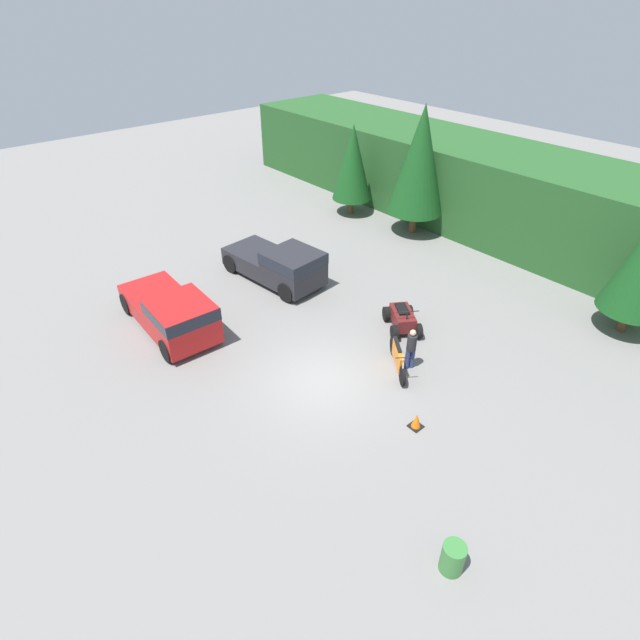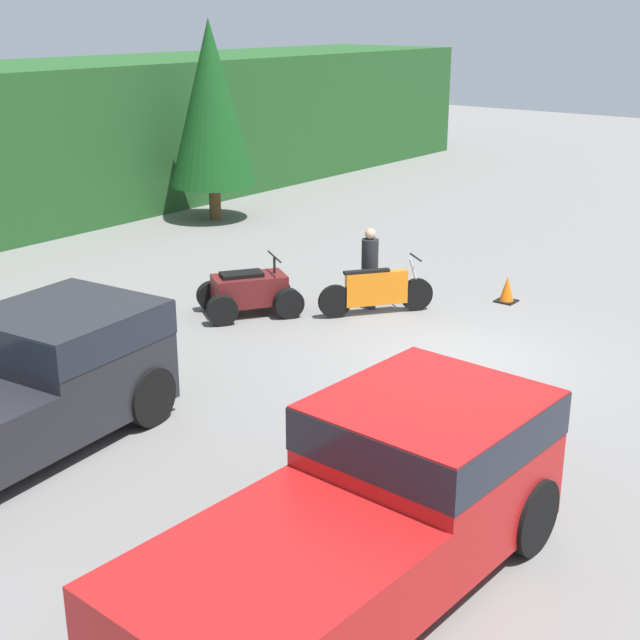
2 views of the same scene
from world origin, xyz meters
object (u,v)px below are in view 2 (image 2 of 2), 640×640
at_px(pickup_truck_red, 380,498).
at_px(rider_person, 370,265).
at_px(dirt_bike, 377,291).
at_px(quad_atv, 249,292).
at_px(pickup_truck_second, 22,383).
at_px(traffic_cone, 507,290).

bearing_deg(pickup_truck_red, rider_person, 38.16).
height_order(dirt_bike, quad_atv, quad_atv).
distance_m(pickup_truck_red, quad_atv, 9.21).
xyz_separation_m(dirt_bike, rider_person, (0.27, 0.36, 0.43)).
height_order(pickup_truck_second, rider_person, pickup_truck_second).
height_order(pickup_truck_red, quad_atv, pickup_truck_red).
xyz_separation_m(pickup_truck_red, dirt_bike, (7.38, 5.10, -0.48)).
distance_m(pickup_truck_red, traffic_cone, 10.35).
bearing_deg(pickup_truck_red, dirt_bike, 37.27).
relative_size(pickup_truck_red, rider_person, 3.19).
relative_size(dirt_bike, traffic_cone, 3.67).
bearing_deg(dirt_bike, pickup_truck_red, -108.66).
bearing_deg(pickup_truck_second, pickup_truck_red, -91.04).
xyz_separation_m(quad_atv, rider_person, (1.85, -1.68, 0.46)).
height_order(pickup_truck_second, quad_atv, pickup_truck_second).
distance_m(pickup_truck_second, dirt_bike, 7.91).
bearing_deg(pickup_truck_red, quad_atv, 53.56).
distance_m(pickup_truck_red, rider_person, 9.40).
xyz_separation_m(pickup_truck_second, dirt_bike, (7.87, -0.59, -0.48)).
relative_size(quad_atv, traffic_cone, 4.19).
distance_m(dirt_bike, rider_person, 0.62).
height_order(pickup_truck_second, traffic_cone, pickup_truck_second).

